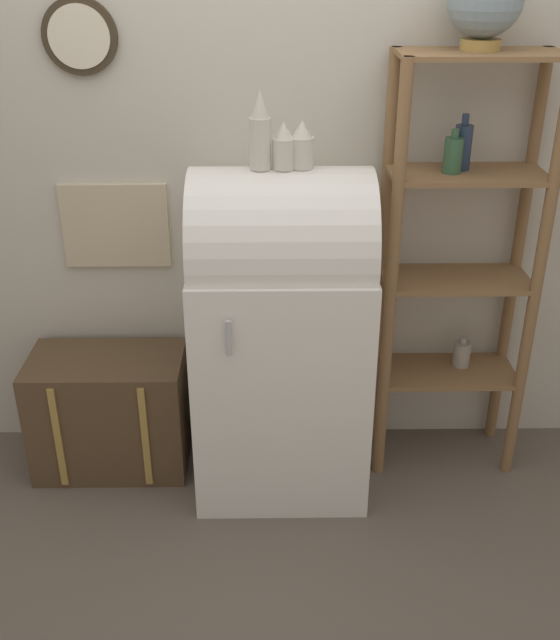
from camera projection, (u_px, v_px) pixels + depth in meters
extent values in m
plane|color=#60564C|center=(282.00, 504.00, 3.27)|extent=(12.00, 12.00, 0.00)
cube|color=beige|center=(280.00, 164.00, 3.17)|extent=(7.00, 0.05, 2.70)
cylinder|color=#382D1E|center=(80.00, 36.00, 2.89)|extent=(0.29, 0.03, 0.29)
cylinder|color=beige|center=(79.00, 37.00, 2.88)|extent=(0.24, 0.01, 0.24)
cube|color=#C6B793|center=(116.00, 226.00, 3.25)|extent=(0.46, 0.02, 0.37)
cube|color=white|center=(281.00, 372.00, 3.23)|extent=(0.72, 0.64, 1.06)
cylinder|color=white|center=(281.00, 244.00, 2.96)|extent=(0.71, 0.61, 0.61)
cylinder|color=#B7B7BC|center=(229.00, 338.00, 2.77)|extent=(0.02, 0.02, 0.14)
cube|color=brown|center=(111.00, 412.00, 3.41)|extent=(0.68, 0.39, 0.55)
cube|color=#AD8942|center=(58.00, 438.00, 3.23)|extent=(0.03, 0.01, 0.50)
cube|color=#AD8942|center=(145.00, 438.00, 3.23)|extent=(0.03, 0.01, 0.50)
cylinder|color=olive|center=(391.00, 291.00, 3.06)|extent=(0.05, 0.05, 1.83)
cylinder|color=olive|center=(536.00, 290.00, 3.07)|extent=(0.05, 0.05, 1.83)
cylinder|color=olive|center=(382.00, 265.00, 3.31)|extent=(0.05, 0.05, 1.83)
cylinder|color=olive|center=(516.00, 264.00, 3.32)|extent=(0.05, 0.05, 1.83)
cube|color=olive|center=(445.00, 371.00, 3.40)|extent=(0.63, 0.31, 0.02)
cube|color=olive|center=(455.00, 279.00, 3.19)|extent=(0.63, 0.31, 0.02)
cube|color=olive|center=(468.00, 174.00, 2.99)|extent=(0.63, 0.31, 0.02)
cube|color=olive|center=(482.00, 54.00, 2.78)|extent=(0.63, 0.31, 0.02)
cylinder|color=#23334C|center=(462.00, 148.00, 2.98)|extent=(0.07, 0.07, 0.18)
cylinder|color=#23334C|center=(466.00, 120.00, 2.93)|extent=(0.03, 0.03, 0.04)
cylinder|color=#9E998E|center=(462.00, 354.00, 3.41)|extent=(0.08, 0.08, 0.12)
cylinder|color=#9E998E|center=(463.00, 340.00, 3.37)|extent=(0.03, 0.03, 0.03)
cylinder|color=#335B3D|center=(453.00, 155.00, 2.94)|extent=(0.07, 0.07, 0.14)
cylinder|color=#335B3D|center=(455.00, 133.00, 2.90)|extent=(0.03, 0.03, 0.03)
cylinder|color=#AD8942|center=(480.00, 44.00, 2.79)|extent=(0.15, 0.15, 0.04)
cylinder|color=beige|center=(260.00, 144.00, 2.78)|extent=(0.08, 0.08, 0.19)
cone|color=beige|center=(260.00, 103.00, 2.72)|extent=(0.07, 0.07, 0.10)
cylinder|color=beige|center=(284.00, 154.00, 2.80)|extent=(0.08, 0.08, 0.11)
cone|color=beige|center=(284.00, 130.00, 2.76)|extent=(0.07, 0.07, 0.06)
cylinder|color=beige|center=(302.00, 153.00, 2.82)|extent=(0.09, 0.09, 0.12)
cone|color=beige|center=(302.00, 129.00, 2.78)|extent=(0.08, 0.08, 0.06)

